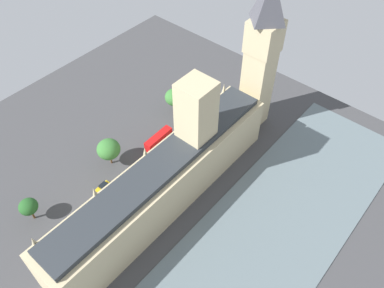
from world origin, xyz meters
The scene contains 16 objects.
ground_plane centered at (0.00, 0.00, 0.00)m, with size 144.84×144.84×0.00m, color #424244.
river_thames centered at (-30.20, 0.00, 0.12)m, with size 33.11×130.35×0.25m, color slate.
parliament_building centered at (-1.99, -1.74, 9.52)m, with size 12.87×74.84×34.28m.
clock_tower centered at (-1.44, -43.82, 26.57)m, with size 8.78×8.78×51.40m.
car_white_trailing centered at (13.77, -28.19, 0.89)m, with size 2.12×4.60×1.74m.
double_decker_bus_leading centered at (14.13, -14.40, 2.63)m, with size 2.89×10.57×4.75m.
car_blue_kerbside centered at (11.98, 0.27, 0.89)m, with size 2.24×4.90×1.74m.
car_yellow_cab_by_river_gate centered at (14.73, 8.39, 0.89)m, with size 2.13×4.51×1.74m.
car_silver_near_tower centered at (13.20, 22.64, 0.88)m, with size 2.05×4.34×1.74m.
pedestrian_corner centered at (7.53, 4.11, 0.67)m, with size 0.63×0.61×1.49m.
pedestrian_opposite_hall centered at (7.14, -24.92, 0.77)m, with size 0.71×0.65×1.72m.
pedestrian_far_end centered at (7.68, -27.96, 0.75)m, with size 0.56×0.65×1.66m.
plane_tree_midblock centered at (21.08, -29.78, 6.50)m, with size 6.62×6.62×9.34m.
plane_tree_under_trees centered at (20.33, 0.28, 6.25)m, with size 7.04×7.04×9.25m.
plane_tree_slot_10 centered at (21.56, 27.29, 5.48)m, with size 5.05×5.05×7.67m.
street_lamp_slot_11 centered at (21.49, -32.32, 4.42)m, with size 0.56×0.56×6.33m.
Camera 1 is at (-48.73, 42.78, 92.71)m, focal length 36.50 mm.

